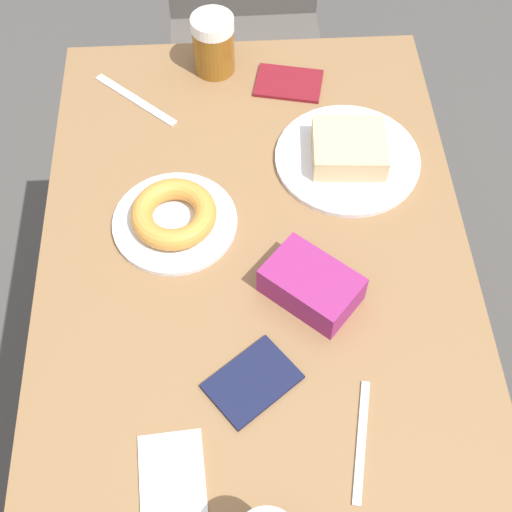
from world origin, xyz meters
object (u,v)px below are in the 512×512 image
object	(u,v)px
plate_with_donut	(174,217)
beer_mug_left	(213,44)
plate_with_cake	(348,154)
knife	(135,100)
blue_pouch	(311,285)
fork	(361,441)
napkin_folded	(172,474)
chair	(245,10)
passport_far_edge	(289,83)
passport_near_edge	(252,381)

from	to	relation	value
plate_with_donut	beer_mug_left	bearing A→B (deg)	78.72
plate_with_cake	knife	xyz separation A→B (m)	(-0.38, 0.17, -0.02)
blue_pouch	plate_with_donut	bearing A→B (deg)	145.09
fork	knife	bearing A→B (deg)	116.28
plate_with_cake	napkin_folded	bearing A→B (deg)	-119.39
blue_pouch	chair	bearing A→B (deg)	93.40
plate_with_donut	knife	xyz separation A→B (m)	(-0.08, 0.30, -0.02)
knife	chair	bearing A→B (deg)	67.33
chair	napkin_folded	distance (m)	1.30
chair	passport_far_edge	xyz separation A→B (m)	(0.06, -0.53, 0.23)
fork	plate_with_cake	bearing A→B (deg)	84.96
chair	passport_far_edge	bearing A→B (deg)	-83.92
beer_mug_left	napkin_folded	distance (m)	0.80
plate_with_donut	passport_near_edge	bearing A→B (deg)	-68.63
beer_mug_left	passport_far_edge	distance (m)	0.16
plate_with_cake	blue_pouch	xyz separation A→B (m)	(-0.09, -0.27, 0.01)
plate_with_donut	fork	distance (m)	0.47
fork	blue_pouch	xyz separation A→B (m)	(-0.05, 0.24, 0.03)
napkin_folded	passport_far_edge	bearing A→B (deg)	73.70
passport_far_edge	passport_near_edge	bearing A→B (deg)	-99.43
plate_with_cake	fork	size ratio (longest dim) A/B	1.47
chair	napkin_folded	size ratio (longest dim) A/B	7.23
plate_with_cake	passport_far_edge	bearing A→B (deg)	113.93
passport_far_edge	napkin_folded	bearing A→B (deg)	-106.30
passport_far_edge	blue_pouch	xyz separation A→B (m)	(-0.00, -0.47, 0.02)
chair	napkin_folded	world-z (taller)	chair
plate_with_cake	blue_pouch	distance (m)	0.29
napkin_folded	blue_pouch	bearing A→B (deg)	51.81
beer_mug_left	passport_near_edge	bearing A→B (deg)	-86.66
napkin_folded	blue_pouch	world-z (taller)	blue_pouch
fork	blue_pouch	size ratio (longest dim) A/B	1.04
plate_with_cake	beer_mug_left	size ratio (longest dim) A/B	2.18
blue_pouch	plate_with_cake	bearing A→B (deg)	71.21
chair	passport_near_edge	distance (m)	1.16
napkin_folded	blue_pouch	size ratio (longest dim) A/B	0.73
knife	passport_far_edge	distance (m)	0.30
blue_pouch	passport_far_edge	bearing A→B (deg)	89.53
chair	knife	size ratio (longest dim) A/B	5.52
passport_far_edge	beer_mug_left	bearing A→B (deg)	159.22
beer_mug_left	passport_far_edge	world-z (taller)	beer_mug_left
chair	fork	bearing A→B (deg)	-85.83
knife	blue_pouch	bearing A→B (deg)	-56.87
napkin_folded	plate_with_donut	bearing A→B (deg)	89.88
passport_far_edge	plate_with_donut	bearing A→B (deg)	-123.80
plate_with_cake	fork	distance (m)	0.51
plate_with_cake	chair	bearing A→B (deg)	101.82
plate_with_cake	passport_far_edge	distance (m)	0.22
plate_with_donut	passport_near_edge	world-z (taller)	plate_with_donut
beer_mug_left	passport_far_edge	size ratio (longest dim) A/B	0.83
knife	passport_near_edge	size ratio (longest dim) A/B	1.04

